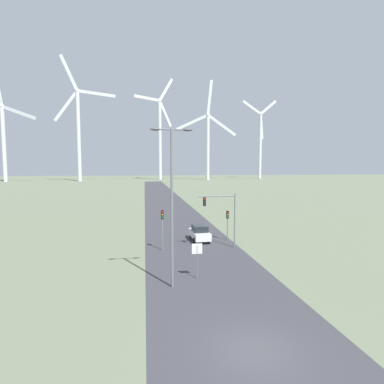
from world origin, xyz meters
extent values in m
plane|color=#667056|center=(0.00, 0.00, 0.00)|extent=(600.00, 600.00, 0.00)
cube|color=#38383D|center=(0.00, 48.00, 0.00)|extent=(10.00, 240.00, 0.01)
cylinder|color=slate|center=(-3.10, 8.02, 5.59)|extent=(0.18, 0.18, 11.18)
cylinder|color=slate|center=(-3.10, 8.02, 11.13)|extent=(2.22, 0.10, 0.10)
ellipsoid|color=#4C4C51|center=(-4.21, 8.02, 11.13)|extent=(0.70, 0.32, 0.20)
ellipsoid|color=#4C4C51|center=(-1.99, 8.02, 11.13)|extent=(0.70, 0.32, 0.20)
cylinder|color=slate|center=(-1.06, 9.43, 1.28)|extent=(0.07, 0.07, 2.56)
cube|color=white|center=(-1.06, 9.42, 2.34)|extent=(0.81, 0.01, 0.81)
cube|color=red|center=(-1.06, 9.43, 2.34)|extent=(0.76, 0.02, 0.76)
cylinder|color=slate|center=(-3.22, 17.69, 2.09)|extent=(0.11, 0.11, 4.19)
cube|color=black|center=(-3.22, 17.69, 3.74)|extent=(0.28, 0.24, 0.90)
sphere|color=red|center=(-3.22, 17.55, 4.01)|extent=(0.16, 0.16, 0.16)
sphere|color=gold|center=(-3.22, 17.55, 3.74)|extent=(0.16, 0.16, 0.16)
sphere|color=green|center=(-3.22, 17.55, 3.47)|extent=(0.16, 0.16, 0.16)
cylinder|color=slate|center=(4.55, 20.74, 1.75)|extent=(0.11, 0.11, 3.50)
cube|color=black|center=(4.55, 20.74, 3.05)|extent=(0.28, 0.24, 0.90)
sphere|color=red|center=(4.55, 20.61, 3.32)|extent=(0.16, 0.16, 0.16)
sphere|color=gold|center=(4.55, 20.61, 3.05)|extent=(0.16, 0.16, 0.16)
sphere|color=green|center=(4.55, 20.61, 2.78)|extent=(0.16, 0.16, 0.16)
cylinder|color=slate|center=(4.45, 17.62, 2.89)|extent=(0.14, 0.14, 5.77)
cylinder|color=slate|center=(2.52, 17.62, 5.52)|extent=(3.87, 0.12, 0.12)
cube|color=black|center=(1.16, 17.62, 4.97)|extent=(0.28, 0.24, 0.90)
sphere|color=red|center=(1.16, 17.49, 5.24)|extent=(0.18, 0.18, 0.18)
cube|color=white|center=(1.30, 21.12, 0.73)|extent=(2.00, 4.18, 0.80)
cube|color=#1E2328|center=(1.30, 20.97, 1.48)|extent=(1.66, 2.18, 0.70)
cylinder|color=black|center=(0.47, 22.39, 0.33)|extent=(0.22, 0.66, 0.66)
cylinder|color=black|center=(2.13, 22.39, 0.33)|extent=(0.22, 0.66, 0.66)
cylinder|color=black|center=(0.47, 19.85, 0.33)|extent=(0.22, 0.66, 0.66)
cylinder|color=black|center=(2.13, 19.85, 0.33)|extent=(0.22, 0.66, 0.66)
cylinder|color=silver|center=(-85.47, 177.56, 21.71)|extent=(2.20, 2.20, 43.41)
sphere|color=silver|center=(-85.47, 177.56, 43.41)|extent=(2.60, 2.60, 2.60)
cube|color=silver|center=(-74.84, 173.40, 39.47)|extent=(20.83, 8.56, 9.16)
cylinder|color=silver|center=(-43.92, 178.38, 27.00)|extent=(2.20, 2.20, 54.00)
sphere|color=silver|center=(-43.92, 178.38, 54.00)|extent=(2.60, 2.60, 2.60)
cube|color=silver|center=(-50.75, 178.52, 44.81)|extent=(14.34, 0.80, 18.42)
cube|color=silver|center=(-32.54, 178.13, 52.69)|extent=(21.68, 0.96, 4.27)
cube|color=silver|center=(-48.47, 178.47, 64.52)|extent=(10.24, 0.72, 20.55)
cylinder|color=silver|center=(5.74, 193.58, 26.59)|extent=(2.20, 2.20, 53.19)
sphere|color=silver|center=(5.74, 193.58, 53.19)|extent=(2.60, 2.60, 2.60)
cube|color=silver|center=(-2.87, 189.20, 53.56)|extent=(16.34, 8.64, 2.49)
cube|color=silver|center=(9.76, 195.63, 44.64)|extent=(9.14, 4.98, 16.78)
cube|color=silver|center=(10.33, 195.91, 61.37)|extent=(10.14, 5.49, 16.22)
cylinder|color=silver|center=(37.29, 185.51, 21.57)|extent=(2.20, 2.20, 43.15)
sphere|color=silver|center=(37.29, 185.51, 43.15)|extent=(2.60, 2.60, 2.60)
cube|color=silver|center=(38.45, 185.33, 54.83)|extent=(4.04, 1.12, 22.25)
cube|color=silver|center=(26.72, 187.17, 38.32)|extent=(20.79, 3.75, 10.76)
cube|color=silver|center=(46.71, 184.03, 36.29)|extent=(18.90, 3.46, 14.42)
cylinder|color=silver|center=(80.80, 202.10, 23.94)|extent=(2.20, 2.20, 47.87)
sphere|color=silver|center=(80.80, 202.10, 47.87)|extent=(2.60, 2.60, 2.60)
cube|color=silver|center=(88.01, 204.91, 53.53)|extent=(14.62, 6.08, 12.00)
cube|color=silver|center=(72.63, 198.92, 51.75)|extent=(16.10, 6.66, 8.87)
cube|color=silver|center=(81.76, 202.47, 38.34)|extent=(3.64, 1.81, 17.96)
camera|label=1|loc=(-4.97, -12.70, 8.56)|focal=28.00mm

